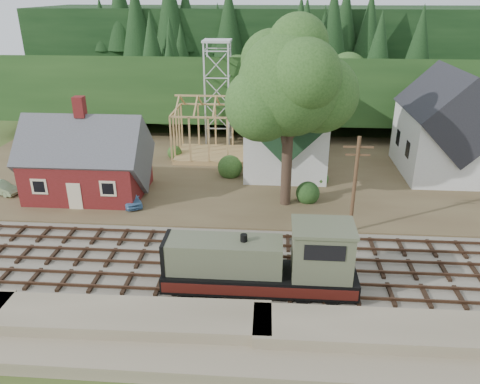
# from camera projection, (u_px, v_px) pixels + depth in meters

# --- Properties ---
(ground) EXTENTS (140.00, 140.00, 0.00)m
(ground) POSITION_uv_depth(u_px,v_px,m) (258.00, 266.00, 32.56)
(ground) COLOR #384C1E
(ground) RESTS_ON ground
(embankment) EXTENTS (64.00, 5.00, 1.60)m
(embankment) POSITION_uv_depth(u_px,v_px,m) (252.00, 353.00, 24.79)
(embankment) COLOR #7F7259
(embankment) RESTS_ON ground
(railroad_bed) EXTENTS (64.00, 11.00, 0.16)m
(railroad_bed) POSITION_uv_depth(u_px,v_px,m) (258.00, 265.00, 32.53)
(railroad_bed) COLOR #726B5B
(railroad_bed) RESTS_ON ground
(village_flat) EXTENTS (64.00, 26.00, 0.30)m
(village_flat) POSITION_uv_depth(u_px,v_px,m) (265.00, 172.00, 48.96)
(village_flat) COLOR brown
(village_flat) RESTS_ON ground
(hillside) EXTENTS (70.00, 28.96, 12.74)m
(hillside) POSITION_uv_depth(u_px,v_px,m) (269.00, 116.00, 70.98)
(hillside) COLOR #1E3F19
(hillside) RESTS_ON ground
(ridge) EXTENTS (80.00, 20.00, 12.00)m
(ridge) POSITION_uv_depth(u_px,v_px,m) (270.00, 95.00, 85.61)
(ridge) COLOR black
(ridge) RESTS_ON ground
(depot) EXTENTS (10.80, 7.41, 9.00)m
(depot) POSITION_uv_depth(u_px,v_px,m) (87.00, 163.00, 42.43)
(depot) COLOR maroon
(depot) RESTS_ON village_flat
(church) EXTENTS (8.40, 15.17, 13.00)m
(church) POSITION_uv_depth(u_px,v_px,m) (286.00, 121.00, 48.36)
(church) COLOR silver
(church) RESTS_ON village_flat
(farmhouse) EXTENTS (8.40, 10.80, 10.60)m
(farmhouse) POSITION_uv_depth(u_px,v_px,m) (446.00, 129.00, 46.77)
(farmhouse) COLOR silver
(farmhouse) RESTS_ON village_flat
(timber_frame) EXTENTS (8.20, 6.20, 6.99)m
(timber_frame) POSITION_uv_depth(u_px,v_px,m) (212.00, 131.00, 51.79)
(timber_frame) COLOR tan
(timber_frame) RESTS_ON village_flat
(lattice_tower) EXTENTS (3.20, 3.20, 12.12)m
(lattice_tower) POSITION_uv_depth(u_px,v_px,m) (217.00, 61.00, 54.58)
(lattice_tower) COLOR silver
(lattice_tower) RESTS_ON village_flat
(big_tree) EXTENTS (10.90, 8.40, 14.70)m
(big_tree) POSITION_uv_depth(u_px,v_px,m) (292.00, 91.00, 37.56)
(big_tree) COLOR #38281E
(big_tree) RESTS_ON village_flat
(telegraph_pole_near) EXTENTS (2.20, 0.28, 8.00)m
(telegraph_pole_near) POSITION_uv_depth(u_px,v_px,m) (355.00, 184.00, 35.15)
(telegraph_pole_near) COLOR #4C331E
(telegraph_pole_near) RESTS_ON ground
(locomotive) EXTENTS (11.86, 2.97, 4.75)m
(locomotive) POSITION_uv_depth(u_px,v_px,m) (267.00, 264.00, 28.93)
(locomotive) COLOR black
(locomotive) RESTS_ON railroad_bed
(car_blue) EXTENTS (3.09, 3.88, 1.24)m
(car_blue) POSITION_uv_depth(u_px,v_px,m) (130.00, 198.00, 41.04)
(car_blue) COLOR #5E96CA
(car_blue) RESTS_ON village_flat
(car_green) EXTENTS (3.71, 2.25, 1.16)m
(car_green) POSITION_uv_depth(u_px,v_px,m) (1.00, 188.00, 43.18)
(car_green) COLOR #849E6D
(car_green) RESTS_ON village_flat
(patio_set) EXTENTS (2.14, 2.14, 2.38)m
(patio_set) POSITION_uv_depth(u_px,v_px,m) (46.00, 179.00, 41.32)
(patio_set) COLOR silver
(patio_set) RESTS_ON village_flat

